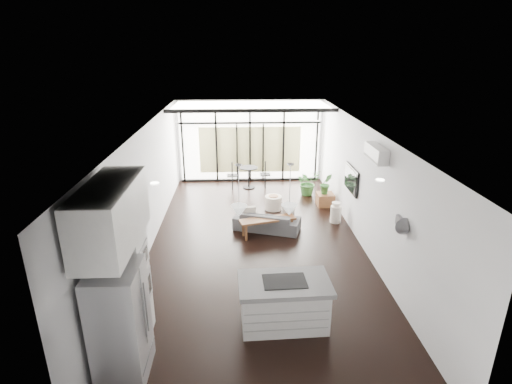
{
  "coord_description": "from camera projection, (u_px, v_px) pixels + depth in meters",
  "views": [
    {
      "loc": [
        -0.39,
        -8.5,
        4.48
      ],
      "look_at": [
        0.0,
        0.3,
        1.25
      ],
      "focal_mm": 28.0,
      "sensor_mm": 36.0,
      "label": 1
    }
  ],
  "objects": [
    {
      "name": "floor",
      "position": [
        257.0,
        245.0,
        9.53
      ],
      "size": [
        5.0,
        10.0,
        0.0
      ],
      "primitive_type": "cube",
      "color": "black",
      "rests_on": "ground"
    },
    {
      "name": "ceiling",
      "position": [
        257.0,
        129.0,
        8.57
      ],
      "size": [
        5.0,
        10.0,
        0.0
      ],
      "primitive_type": "cube",
      "color": "white",
      "rests_on": "ground"
    },
    {
      "name": "wall_left",
      "position": [
        145.0,
        192.0,
        8.95
      ],
      "size": [
        0.02,
        10.0,
        2.8
      ],
      "primitive_type": "cube",
      "color": "white",
      "rests_on": "ground"
    },
    {
      "name": "wall_right",
      "position": [
        365.0,
        189.0,
        9.16
      ],
      "size": [
        0.02,
        10.0,
        2.8
      ],
      "primitive_type": "cube",
      "color": "white",
      "rests_on": "ground"
    },
    {
      "name": "wall_back",
      "position": [
        250.0,
        141.0,
        13.74
      ],
      "size": [
        5.0,
        0.02,
        2.8
      ],
      "primitive_type": "cube",
      "color": "white",
      "rests_on": "ground"
    },
    {
      "name": "wall_front",
      "position": [
        278.0,
        346.0,
        4.36
      ],
      "size": [
        5.0,
        0.02,
        2.8
      ],
      "primitive_type": "cube",
      "color": "white",
      "rests_on": "ground"
    },
    {
      "name": "glazing",
      "position": [
        250.0,
        142.0,
        13.63
      ],
      "size": [
        5.0,
        0.2,
        2.8
      ],
      "primitive_type": "cube",
      "color": "black",
      "rests_on": "ground"
    },
    {
      "name": "skylight",
      "position": [
        251.0,
        105.0,
        12.33
      ],
      "size": [
        4.7,
        1.9,
        0.06
      ],
      "primitive_type": "cube",
      "color": "white",
      "rests_on": "ceiling"
    },
    {
      "name": "neighbour_building",
      "position": [
        250.0,
        150.0,
        13.8
      ],
      "size": [
        3.5,
        0.02,
        1.6
      ],
      "primitive_type": "cube",
      "color": "beige",
      "rests_on": "ground"
    },
    {
      "name": "island",
      "position": [
        284.0,
        303.0,
        6.72
      ],
      "size": [
        1.56,
        0.96,
        0.83
      ],
      "primitive_type": "cube",
      "rotation": [
        0.0,
        0.0,
        0.04
      ],
      "color": "silver",
      "rests_on": "floor"
    },
    {
      "name": "cooktop",
      "position": [
        285.0,
        281.0,
        6.57
      ],
      "size": [
        0.73,
        0.5,
        0.01
      ],
      "primitive_type": "cube",
      "rotation": [
        0.0,
        0.0,
        0.04
      ],
      "color": "black",
      "rests_on": "island"
    },
    {
      "name": "fridge",
      "position": [
        120.0,
        323.0,
        5.54
      ],
      "size": [
        0.67,
        0.83,
        1.72
      ],
      "primitive_type": "cube",
      "color": "#A2A3A7",
      "rests_on": "floor"
    },
    {
      "name": "appliance_column",
      "position": [
        124.0,
        270.0,
        6.16
      ],
      "size": [
        0.63,
        0.66,
        2.44
      ],
      "primitive_type": "cube",
      "color": "silver",
      "rests_on": "floor"
    },
    {
      "name": "upper_cabinets",
      "position": [
        111.0,
        215.0,
        5.35
      ],
      "size": [
        0.62,
        1.75,
        0.86
      ],
      "primitive_type": "cube",
      "color": "silver",
      "rests_on": "wall_left"
    },
    {
      "name": "pendant_left",
      "position": [
        239.0,
        211.0,
        6.34
      ],
      "size": [
        0.26,
        0.26,
        0.18
      ],
      "primitive_type": "cone",
      "color": "white",
      "rests_on": "ceiling"
    },
    {
      "name": "pendant_right",
      "position": [
        289.0,
        210.0,
        6.37
      ],
      "size": [
        0.26,
        0.26,
        0.18
      ],
      "primitive_type": "cone",
      "color": "white",
      "rests_on": "ceiling"
    },
    {
      "name": "sofa",
      "position": [
        267.0,
        218.0,
        10.25
      ],
      "size": [
        1.75,
        1.0,
        0.66
      ],
      "primitive_type": "imported",
      "rotation": [
        0.0,
        0.0,
        2.82
      ],
      "color": "#454547",
      "rests_on": "floor"
    },
    {
      "name": "console_bench",
      "position": [
        268.0,
        227.0,
        9.98
      ],
      "size": [
        1.45,
        0.69,
        0.45
      ],
      "primitive_type": "cube",
      "rotation": [
        0.0,
        0.0,
        0.25
      ],
      "color": "brown",
      "rests_on": "floor"
    },
    {
      "name": "pouf",
      "position": [
        273.0,
        203.0,
        11.59
      ],
      "size": [
        0.54,
        0.54,
        0.4
      ],
      "primitive_type": "cylinder",
      "rotation": [
        0.0,
        0.0,
        -0.08
      ],
      "color": "beige",
      "rests_on": "floor"
    },
    {
      "name": "crate",
      "position": [
        325.0,
        199.0,
        11.88
      ],
      "size": [
        0.5,
        0.5,
        0.37
      ],
      "primitive_type": "cube",
      "rotation": [
        0.0,
        0.0,
        0.03
      ],
      "color": "brown",
      "rests_on": "floor"
    },
    {
      "name": "plant_tall",
      "position": [
        308.0,
        185.0,
        12.69
      ],
      "size": [
        1.02,
        1.06,
        0.64
      ],
      "primitive_type": "imported",
      "rotation": [
        0.0,
        0.0,
        0.46
      ],
      "color": "#326A2C",
      "rests_on": "floor"
    },
    {
      "name": "plant_crate",
      "position": [
        326.0,
        189.0,
        11.77
      ],
      "size": [
        0.43,
        0.67,
        0.28
      ],
      "primitive_type": "imported",
      "rotation": [
        0.0,
        0.0,
        0.14
      ],
      "color": "#326A2C",
      "rests_on": "crate"
    },
    {
      "name": "milk_can",
      "position": [
        336.0,
        212.0,
        10.7
      ],
      "size": [
        0.32,
        0.32,
        0.58
      ],
      "primitive_type": "cylinder",
      "rotation": [
        0.0,
        0.0,
        -0.08
      ],
      "color": "silver",
      "rests_on": "floor"
    },
    {
      "name": "bistro_set",
      "position": [
        249.0,
        178.0,
        13.29
      ],
      "size": [
        1.42,
        0.65,
        0.67
      ],
      "primitive_type": "cube",
      "rotation": [
        0.0,
        0.0,
        0.07
      ],
      "color": "black",
      "rests_on": "floor"
    },
    {
      "name": "tv",
      "position": [
        351.0,
        179.0,
        10.13
      ],
      "size": [
        0.05,
        1.1,
        0.65
      ],
      "primitive_type": "cube",
      "color": "black",
      "rests_on": "wall_right"
    },
    {
      "name": "ac_unit",
      "position": [
        376.0,
        153.0,
        8.04
      ],
      "size": [
        0.22,
        0.9,
        0.3
      ],
      "primitive_type": "cube",
      "color": "white",
      "rests_on": "wall_right"
    },
    {
      "name": "framed_art",
      "position": [
        141.0,
        193.0,
        8.43
      ],
      "size": [
        0.04,
        0.7,
        0.9
      ],
      "primitive_type": "cube",
      "color": "black",
      "rests_on": "wall_left"
    }
  ]
}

